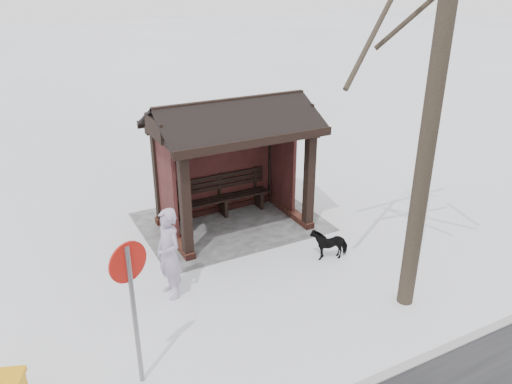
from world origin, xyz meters
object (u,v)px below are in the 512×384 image
Objects in this scene: pedestrian at (169,254)px; dog at (329,243)px; road_sign at (131,285)px; bus_shelter at (229,137)px.

pedestrian is 3.47m from dog.
road_sign is (1.11, 1.85, 0.80)m from pedestrian.
bus_shelter is 1.54× the size of road_sign.
bus_shelter is at bearing -140.06° from dog.
bus_shelter is 3.24m from dog.
bus_shelter is at bearing -152.07° from road_sign.
road_sign is (4.53, 1.63, 1.36)m from dog.
bus_shelter is 3.37m from pedestrian.
pedestrian reaches higher than dog.
dog is at bearing 177.54° from road_sign.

